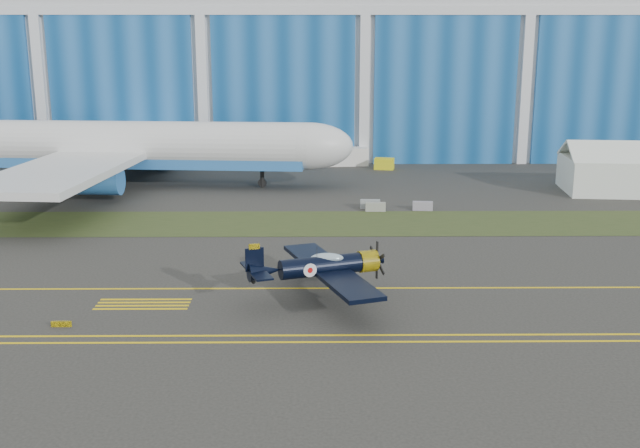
{
  "coord_description": "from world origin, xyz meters",
  "views": [
    {
      "loc": [
        -6.97,
        -53.93,
        16.49
      ],
      "look_at": [
        -6.47,
        1.31,
        3.03
      ],
      "focal_mm": 42.0,
      "sensor_mm": 36.0,
      "label": 1
    }
  ],
  "objects_px": {
    "warbird": "(321,266)",
    "tug": "(384,164)",
    "jetliner": "(114,93)",
    "shipping_container": "(347,157)",
    "tent": "(622,166)"
  },
  "relations": [
    {
      "from": "jetliner",
      "to": "shipping_container",
      "type": "relative_size",
      "value": 11.66
    },
    {
      "from": "warbird",
      "to": "tent",
      "type": "relative_size",
      "value": 1.14
    },
    {
      "from": "tent",
      "to": "shipping_container",
      "type": "height_order",
      "value": "tent"
    },
    {
      "from": "warbird",
      "to": "shipping_container",
      "type": "relative_size",
      "value": 2.71
    },
    {
      "from": "jetliner",
      "to": "tent",
      "type": "xyz_separation_m",
      "value": [
        57.67,
        -4.6,
        -7.85
      ]
    },
    {
      "from": "shipping_container",
      "to": "jetliner",
      "type": "bearing_deg",
      "value": -157.74
    },
    {
      "from": "jetliner",
      "to": "tent",
      "type": "bearing_deg",
      "value": 0.39
    },
    {
      "from": "warbird",
      "to": "tent",
      "type": "xyz_separation_m",
      "value": [
        34.19,
        36.52,
        0.5
      ]
    },
    {
      "from": "warbird",
      "to": "tug",
      "type": "xyz_separation_m",
      "value": [
        8.94,
        52.21,
        -1.68
      ]
    },
    {
      "from": "tug",
      "to": "shipping_container",
      "type": "bearing_deg",
      "value": 158.55
    },
    {
      "from": "tent",
      "to": "shipping_container",
      "type": "relative_size",
      "value": 2.38
    },
    {
      "from": "tug",
      "to": "warbird",
      "type": "bearing_deg",
      "value": -87.35
    },
    {
      "from": "tent",
      "to": "tug",
      "type": "distance_m",
      "value": 29.81
    },
    {
      "from": "tug",
      "to": "jetliner",
      "type": "bearing_deg",
      "value": -148.75
    },
    {
      "from": "tent",
      "to": "tug",
      "type": "relative_size",
      "value": 5.3
    }
  ]
}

